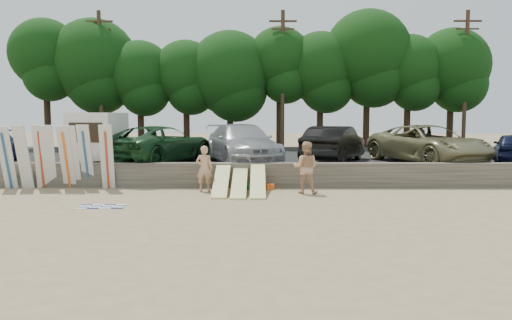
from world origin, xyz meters
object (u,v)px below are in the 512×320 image
object	(u,v)px
car_3	(334,144)
car_1	(159,145)
beachgoer_b	(306,168)
cooler	(252,185)
box_trailer	(99,136)
car_2	(242,144)
car_4	(428,144)
beachgoer_a	(204,169)

from	to	relation	value
car_3	car_1	bearing A→B (deg)	27.91
beachgoer_b	cooler	size ratio (longest dim) A/B	5.13
car_1	car_3	distance (m)	8.22
box_trailer	car_2	distance (m)	6.45
car_2	car_4	xyz separation A→B (m)	(8.66, 0.11, -0.02)
car_2	car_3	xyz separation A→B (m)	(4.36, 0.56, -0.05)
car_1	car_2	size ratio (longest dim) A/B	1.00
car_2	car_4	size ratio (longest dim) A/B	0.98
box_trailer	beachgoer_a	xyz separation A→B (m)	(5.09, -3.36, -1.12)
car_1	car_2	bearing A→B (deg)	-157.05
box_trailer	beachgoer_a	size ratio (longest dim) A/B	2.11
car_4	cooler	world-z (taller)	car_4
car_3	beachgoer_b	xyz separation A→B (m)	(-1.82, -5.07, -0.58)
car_1	car_4	world-z (taller)	car_4
car_3	beachgoer_a	size ratio (longest dim) A/B	2.93
car_2	car_3	bearing A→B (deg)	-9.92
beachgoer_a	car_3	bearing A→B (deg)	-136.24
box_trailer	car_4	world-z (taller)	box_trailer
car_3	car_4	distance (m)	4.32
cooler	car_2	bearing A→B (deg)	90.09
car_4	beachgoer_a	distance (m)	10.82
box_trailer	car_1	size ratio (longest dim) A/B	0.60
beachgoer_b	car_3	bearing A→B (deg)	-97.26
car_3	box_trailer	bearing A→B (deg)	30.89
beachgoer_b	car_2	bearing A→B (deg)	-48.21
box_trailer	car_1	bearing A→B (deg)	14.41
beachgoer_b	cooler	world-z (taller)	beachgoer_b
box_trailer	car_4	bearing A→B (deg)	1.57
beachgoer_b	beachgoer_a	bearing A→B (deg)	5.64
beachgoer_a	cooler	size ratio (longest dim) A/B	4.65
car_4	car_1	bearing A→B (deg)	158.96
car_2	car_3	size ratio (longest dim) A/B	1.20
car_2	car_4	world-z (taller)	car_2
box_trailer	beachgoer_a	distance (m)	6.20
car_1	car_4	size ratio (longest dim) A/B	0.98
cooler	beachgoer_a	bearing A→B (deg)	-173.01
box_trailer	car_2	size ratio (longest dim) A/B	0.60
car_3	beachgoer_a	xyz separation A→B (m)	(-5.66, -4.61, -0.67)
car_4	beachgoer_b	world-z (taller)	car_4
cooler	car_4	bearing A→B (deg)	15.95
car_4	car_2	bearing A→B (deg)	159.31
car_1	car_3	world-z (taller)	car_1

